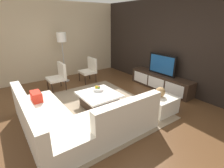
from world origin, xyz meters
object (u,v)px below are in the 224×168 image
ottoman (159,104)px  television (162,64)px  media_console (160,82)px  accent_chair_far (89,68)px  coffee_table (99,100)px  floor_lamp (62,40)px  sectional_couch (74,120)px  fruit_bowl (98,89)px  accent_chair_near (59,75)px  decorative_ball (160,92)px

ottoman → television: bearing=128.4°
media_console → accent_chair_far: (-2.01, -1.51, 0.24)m
coffee_table → floor_lamp: size_ratio=0.55×
floor_lamp → accent_chair_far: bearing=52.0°
sectional_couch → fruit_bowl: 1.34m
accent_chair_near → decorative_ball: accent_chair_near is taller
coffee_table → decorative_ball: bearing=45.8°
media_console → fruit_bowl: bearing=-97.3°
media_console → ottoman: (0.96, -1.21, -0.05)m
coffee_table → floor_lamp: floor_lamp is taller
media_console → television: size_ratio=2.22×
decorative_ball → sectional_couch: bearing=-102.1°
media_console → decorative_ball: 1.56m
coffee_table → floor_lamp: 2.79m
coffee_table → accent_chair_near: size_ratio=1.11×
fruit_bowl → floor_lamp: bearing=-179.0°
decorative_ball → ottoman: bearing=0.0°
television → sectional_couch: (0.52, -3.27, -0.55)m
media_console → floor_lamp: bearing=-139.0°
sectional_couch → ottoman: 2.11m
sectional_couch → coffee_table: bearing=122.4°
sectional_couch → accent_chair_near: size_ratio=2.76×
accent_chair_near → television: bearing=58.5°
accent_chair_far → floor_lamp: bearing=-126.0°
coffee_table → accent_chair_far: 2.09m
accent_chair_near → decorative_ball: size_ratio=3.64×
sectional_couch → accent_chair_near: 2.49m
floor_lamp → decorative_ball: (3.54, 1.03, -0.97)m
media_console → sectional_couch: size_ratio=0.92×
sectional_couch → accent_chair_far: size_ratio=2.76×
television → media_console: bearing=-90.0°
media_console → decorative_ball: size_ratio=9.25×
accent_chair_near → coffee_table: bearing=16.3°
media_console → ottoman: 1.54m
ottoman → accent_chair_far: 3.00m
accent_chair_near → floor_lamp: size_ratio=0.50×
media_console → television: 0.58m
media_console → decorative_ball: (0.96, -1.21, 0.27)m
coffee_table → decorative_ball: 1.55m
fruit_bowl → decorative_ball: size_ratio=1.17×
television → coffee_table: television is taller
floor_lamp → television: bearing=41.0°
decorative_ball → media_console: bearing=128.4°
floor_lamp → ottoman: bearing=16.3°
media_console → ottoman: size_ratio=3.16×
sectional_couch → decorative_ball: sectional_couch is taller
accent_chair_near → fruit_bowl: size_ratio=3.11×
ottoman → floor_lamp: bearing=-163.7°
sectional_couch → ottoman: (0.44, 2.06, -0.08)m
media_console → accent_chair_far: accent_chair_far is taller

